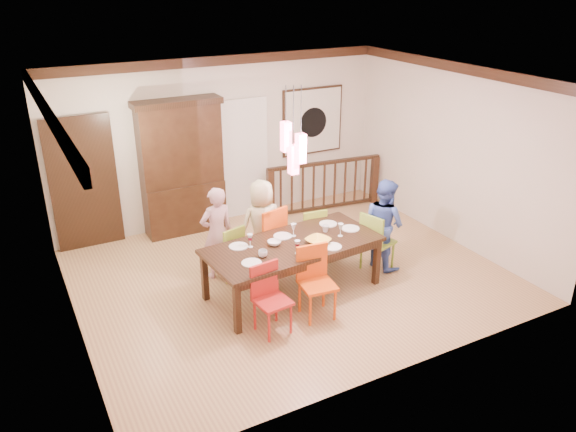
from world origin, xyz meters
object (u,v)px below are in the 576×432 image
dining_table (293,248)px  person_far_left (217,233)px  chair_end_right (378,237)px  chair_far_left (227,247)px  person_end_right (384,223)px  person_far_mid (262,225)px  balustrade (324,185)px  china_hutch (182,167)px

dining_table → person_far_left: person_far_left is taller
chair_end_right → chair_far_left: bearing=51.1°
chair_far_left → chair_end_right: chair_end_right is taller
chair_far_left → person_end_right: (2.22, -0.77, 0.22)m
chair_far_left → person_far_mid: (0.59, 0.06, 0.22)m
chair_far_left → balustrade: balustrade is taller
person_end_right → dining_table: bearing=83.4°
chair_end_right → balustrade: size_ratio=0.41×
china_hutch → person_end_right: (2.25, -2.65, -0.46)m
chair_end_right → balustrade: 2.42m
dining_table → person_far_mid: person_far_mid is taller
dining_table → person_end_right: 1.58m
dining_table → chair_end_right: 1.45m
dining_table → chair_far_left: 1.06m
china_hutch → person_far_left: china_hutch is taller
chair_far_left → person_end_right: 2.36m
balustrade → dining_table: bearing=-123.2°
person_far_mid → person_end_right: person_end_right is taller
chair_end_right → person_end_right: person_end_right is taller
chair_far_left → china_hutch: bearing=-105.6°
chair_end_right → person_far_mid: bearing=42.2°
person_end_right → china_hutch: bearing=31.9°
dining_table → chair_end_right: size_ratio=2.70×
person_far_left → china_hutch: bearing=-97.9°
chair_end_right → person_end_right: bearing=-83.3°
balustrade → person_far_left: 3.07m
dining_table → balustrade: 3.06m
china_hutch → person_far_left: bearing=-93.0°
dining_table → chair_far_left: chair_far_left is taller
chair_end_right → china_hutch: 3.49m
dining_table → chair_end_right: chair_end_right is taller
dining_table → person_end_right: person_end_right is taller
chair_far_left → chair_end_right: (2.09, -0.83, 0.05)m
dining_table → person_far_left: bearing=125.1°
person_far_mid → chair_far_left: bearing=10.1°
china_hutch → chair_far_left: bearing=-89.3°
dining_table → chair_end_right: bearing=-5.4°
china_hutch → person_far_left: 1.85m
dining_table → person_far_left: size_ratio=1.79×
chair_far_left → dining_table: bearing=112.0°
dining_table → balustrade: size_ratio=1.10×
chair_far_left → chair_end_right: 2.25m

